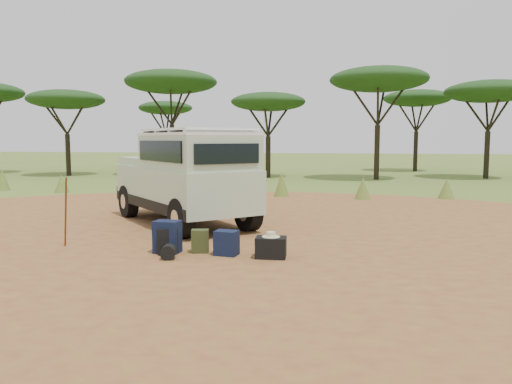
% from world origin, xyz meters
% --- Properties ---
extents(ground, '(140.00, 140.00, 0.00)m').
position_xyz_m(ground, '(0.00, 0.00, 0.00)').
color(ground, '#5C7328').
rests_on(ground, ground).
extents(dirt_clearing, '(23.00, 23.00, 0.01)m').
position_xyz_m(dirt_clearing, '(0.00, 0.00, 0.00)').
color(dirt_clearing, olive).
rests_on(dirt_clearing, ground).
extents(grass_fringe, '(36.60, 1.60, 0.90)m').
position_xyz_m(grass_fringe, '(0.12, 8.67, 0.40)').
color(grass_fringe, '#5C7328').
rests_on(grass_fringe, ground).
extents(acacia_treeline, '(46.70, 13.20, 6.26)m').
position_xyz_m(acacia_treeline, '(0.75, 19.81, 4.87)').
color(acacia_treeline, black).
rests_on(acacia_treeline, ground).
extents(safari_vehicle, '(4.74, 4.92, 2.41)m').
position_xyz_m(safari_vehicle, '(-1.58, 2.16, 1.16)').
color(safari_vehicle, '#B1C5A8').
rests_on(safari_vehicle, ground).
extents(walking_staff, '(0.33, 0.37, 1.43)m').
position_xyz_m(walking_staff, '(-3.03, -0.96, 0.72)').
color(walking_staff, brown).
rests_on(walking_staff, ground).
extents(backpack_black, '(0.45, 0.42, 0.50)m').
position_xyz_m(backpack_black, '(-0.89, -1.07, 0.25)').
color(backpack_black, black).
rests_on(backpack_black, ground).
extents(backpack_navy, '(0.49, 0.37, 0.62)m').
position_xyz_m(backpack_navy, '(-0.91, -1.00, 0.31)').
color(backpack_navy, '#111D38').
rests_on(backpack_navy, ground).
extents(backpack_olive, '(0.37, 0.30, 0.45)m').
position_xyz_m(backpack_olive, '(-0.31, -0.87, 0.22)').
color(backpack_olive, '#333C1B').
rests_on(backpack_olive, ground).
extents(duffel_navy, '(0.45, 0.36, 0.47)m').
position_xyz_m(duffel_navy, '(0.24, -1.00, 0.23)').
color(duffel_navy, '#111D38').
rests_on(duffel_navy, ground).
extents(hard_case, '(0.57, 0.42, 0.39)m').
position_xyz_m(hard_case, '(1.08, -1.05, 0.19)').
color(hard_case, black).
rests_on(hard_case, ground).
extents(stuff_sack, '(0.31, 0.31, 0.27)m').
position_xyz_m(stuff_sack, '(-0.71, -1.49, 0.13)').
color(stuff_sack, black).
rests_on(stuff_sack, ground).
extents(safari_hat, '(0.33, 0.33, 0.10)m').
position_xyz_m(safari_hat, '(1.08, -1.05, 0.42)').
color(safari_hat, beige).
rests_on(safari_hat, hard_case).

